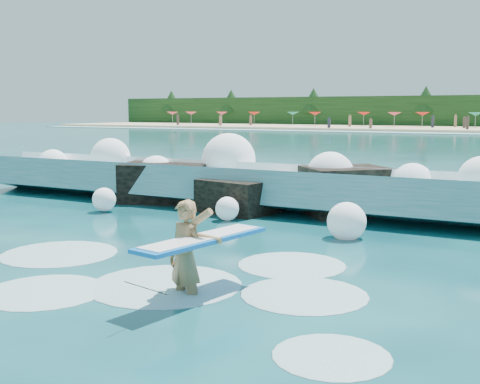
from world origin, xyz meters
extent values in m
plane|color=#072D3A|center=(0.00, 0.00, 0.00)|extent=(200.00, 200.00, 0.00)
cube|color=teal|center=(-1.27, 6.99, 0.47)|extent=(18.68, 2.84, 1.56)
cube|color=white|center=(-1.27, 7.79, 0.93)|extent=(18.68, 1.32, 0.73)
cube|color=black|center=(-3.77, 6.80, 0.49)|extent=(3.11, 2.74, 1.40)
cube|color=black|center=(-0.77, 6.00, 0.38)|extent=(2.20, 1.85, 1.08)
cube|color=black|center=(1.93, 7.20, 0.53)|extent=(2.75, 2.74, 1.51)
imported|color=#9B7348|center=(2.18, -0.97, 0.59)|extent=(0.73, 0.57, 1.78)
cube|color=blue|center=(2.46, -0.92, 0.89)|extent=(0.97, 2.50, 0.06)
cube|color=white|center=(2.46, -0.92, 0.91)|extent=(0.84, 2.28, 0.06)
cylinder|color=black|center=(2.36, -2.17, 0.45)|extent=(0.01, 0.91, 0.43)
sphere|color=white|center=(-8.48, 6.67, 0.95)|extent=(1.03, 1.03, 1.03)
sphere|color=white|center=(-6.35, 7.20, 1.22)|extent=(1.33, 1.33, 1.33)
sphere|color=white|center=(-4.34, 7.06, 0.79)|extent=(1.18, 1.18, 1.18)
sphere|color=white|center=(-2.08, 7.78, 1.27)|extent=(1.69, 1.69, 1.69)
sphere|color=white|center=(0.07, 6.76, 0.63)|extent=(0.92, 0.92, 0.92)
sphere|color=white|center=(1.45, 7.28, 1.01)|extent=(1.34, 1.34, 1.34)
sphere|color=white|center=(3.70, 7.26, 0.92)|extent=(1.09, 1.09, 1.09)
sphere|color=white|center=(-4.06, 4.25, 0.36)|extent=(0.66, 0.66, 0.66)
sphere|color=white|center=(-0.39, 4.75, 0.31)|extent=(0.61, 0.61, 0.61)
sphere|color=white|center=(2.99, 4.19, 0.37)|extent=(0.87, 0.87, 0.87)
ellipsoid|color=silver|center=(1.59, -0.70, 0.00)|extent=(2.54, 2.54, 0.13)
ellipsoid|color=silver|center=(0.14, -1.90, 0.00)|extent=(1.97, 1.97, 0.10)
ellipsoid|color=silver|center=(3.78, -0.09, 0.00)|extent=(2.00, 2.00, 0.10)
ellipsoid|color=silver|center=(-1.52, 0.05, 0.00)|extent=(2.31, 2.31, 0.12)
ellipsoid|color=silver|center=(2.87, 1.47, 0.00)|extent=(2.02, 2.02, 0.10)
ellipsoid|color=silver|center=(4.96, -2.09, 0.00)|extent=(1.41, 1.41, 0.07)
cone|color=#C53A4D|center=(-53.81, 78.11, 2.25)|extent=(2.00, 2.00, 0.50)
cone|color=#C53A4D|center=(-50.41, 78.82, 2.25)|extent=(2.00, 2.00, 0.50)
cone|color=#C53A4D|center=(-44.74, 79.67, 2.25)|extent=(2.00, 2.00, 0.50)
cone|color=red|center=(-38.19, 78.88, 2.25)|extent=(2.00, 2.00, 0.50)
cone|color=#147D66|center=(-32.53, 81.54, 2.25)|extent=(2.00, 2.00, 0.50)
cone|color=red|center=(-28.22, 80.36, 2.25)|extent=(2.00, 2.00, 0.50)
cone|color=red|center=(-20.62, 81.19, 2.25)|extent=(2.00, 2.00, 0.50)
cone|color=#C53A4D|center=(-15.39, 79.00, 2.25)|extent=(2.00, 2.00, 0.50)
cone|color=red|center=(-11.71, 80.33, 2.25)|extent=(2.00, 2.00, 0.50)
cone|color=#147D66|center=(-4.49, 80.02, 2.25)|extent=(2.00, 2.00, 0.50)
cube|color=#3F332D|center=(-10.80, 69.42, 0.79)|extent=(0.35, 0.22, 1.42)
cube|color=brown|center=(-7.26, 81.01, 1.10)|extent=(0.35, 0.22, 1.41)
cube|color=brown|center=(-21.06, 76.02, 1.10)|extent=(0.35, 0.22, 1.40)
cube|color=#8C664C|center=(-30.82, 73.78, 1.16)|extent=(0.35, 0.22, 1.52)
cube|color=#262633|center=(-18.23, 72.72, 1.17)|extent=(0.35, 0.22, 1.55)
cube|color=#8C664C|center=(-42.89, 70.06, 1.16)|extent=(0.35, 0.22, 1.53)
cube|color=#262633|center=(-41.14, 74.83, 1.14)|extent=(0.35, 0.22, 1.48)
cube|color=brown|center=(-40.74, 74.39, 1.12)|extent=(0.35, 0.22, 1.45)
cube|color=#3F332D|center=(-40.83, 73.90, 1.20)|extent=(0.35, 0.22, 1.60)
cube|color=#8C664C|center=(-28.55, 78.77, 1.09)|extent=(0.35, 0.22, 1.38)
cube|color=brown|center=(-42.75, 78.49, 1.13)|extent=(0.35, 0.22, 1.47)
cube|color=#262633|center=(-34.43, 74.00, 1.20)|extent=(0.35, 0.22, 1.60)
cube|color=brown|center=(-5.50, 77.24, 1.16)|extent=(0.35, 0.22, 1.52)
camera|label=1|loc=(7.23, -8.41, 2.83)|focal=45.00mm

